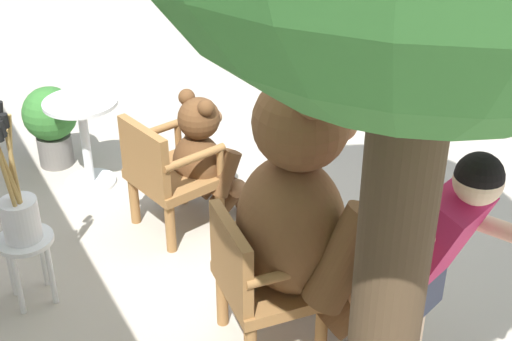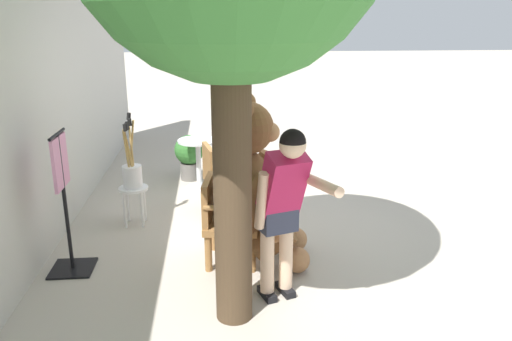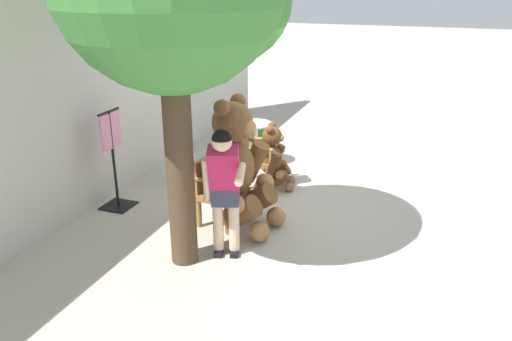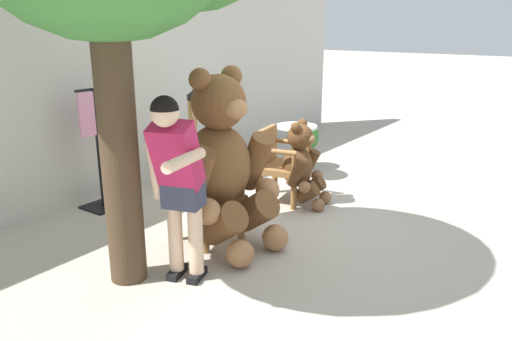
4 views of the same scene
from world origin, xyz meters
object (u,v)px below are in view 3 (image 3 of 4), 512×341
at_px(person_visitor, 224,183).
at_px(white_stool, 184,161).
at_px(wooden_chair_left, 218,189).
at_px(potted_plant, 257,133).
at_px(round_side_table, 256,139).
at_px(teddy_bear_small, 274,157).
at_px(brush_bucket, 182,143).
at_px(clothing_display_stand, 113,158).
at_px(wooden_chair_right, 255,156).
at_px(teddy_bear_large, 237,166).

distance_m(person_visitor, white_stool, 2.41).
bearing_deg(wooden_chair_left, potted_plant, 9.81).
relative_size(round_side_table, potted_plant, 1.06).
distance_m(teddy_bear_small, round_side_table, 1.05).
bearing_deg(white_stool, potted_plant, -19.48).
bearing_deg(teddy_bear_small, round_side_table, 35.22).
relative_size(person_visitor, brush_bucket, 1.78).
bearing_deg(person_visitor, clothing_display_stand, 69.61).
bearing_deg(brush_bucket, potted_plant, -19.49).
distance_m(wooden_chair_left, wooden_chair_right, 1.32).
xyz_separation_m(white_stool, clothing_display_stand, (-1.08, 0.46, 0.36)).
bearing_deg(wooden_chair_right, white_stool, 106.58).
bearing_deg(brush_bucket, clothing_display_stand, 157.14).
distance_m(wooden_chair_right, white_stool, 1.09).
xyz_separation_m(person_visitor, brush_bucket, (1.80, 1.49, -0.26)).
xyz_separation_m(wooden_chair_right, white_stool, (-0.31, 1.04, -0.11)).
bearing_deg(wooden_chair_left, brush_bucket, 45.88).
bearing_deg(brush_bucket, teddy_bear_large, -128.12).
distance_m(teddy_bear_small, white_stool, 1.38).
bearing_deg(teddy_bear_large, brush_bucket, 51.88).
height_order(teddy_bear_small, round_side_table, teddy_bear_small).
xyz_separation_m(teddy_bear_small, potted_plant, (1.31, 0.75, -0.09)).
height_order(teddy_bear_large, clothing_display_stand, teddy_bear_large).
bearing_deg(wooden_chair_right, clothing_display_stand, 132.87).
bearing_deg(teddy_bear_small, wooden_chair_right, 94.44).
bearing_deg(teddy_bear_small, teddy_bear_large, 179.03).
distance_m(teddy_bear_large, brush_bucket, 1.68).
bearing_deg(person_visitor, potted_plant, 14.76).
height_order(white_stool, potted_plant, potted_plant).
distance_m(wooden_chair_left, white_stool, 1.46).
height_order(teddy_bear_large, brush_bucket, teddy_bear_large).
height_order(round_side_table, clothing_display_stand, clothing_display_stand).
bearing_deg(white_stool, clothing_display_stand, 157.13).
xyz_separation_m(white_stool, brush_bucket, (-0.00, 0.00, 0.30)).
height_order(wooden_chair_right, round_side_table, wooden_chair_right).
height_order(white_stool, round_side_table, round_side_table).
bearing_deg(wooden_chair_left, teddy_bear_large, -94.08).
bearing_deg(potted_plant, round_side_table, -162.19).
xyz_separation_m(wooden_chair_left, teddy_bear_large, (-0.02, -0.27, 0.36)).
distance_m(wooden_chair_right, round_side_table, 0.94).
height_order(wooden_chair_left, clothing_display_stand, clothing_display_stand).
bearing_deg(round_side_table, teddy_bear_large, -165.28).
bearing_deg(white_stool, teddy_bear_large, -128.19).
bearing_deg(teddy_bear_large, potted_plant, 15.25).
relative_size(white_stool, brush_bucket, 0.53).
bearing_deg(white_stool, wooden_chair_right, -73.42).
xyz_separation_m(wooden_chair_right, teddy_bear_small, (0.02, -0.29, 0.02)).
bearing_deg(clothing_display_stand, white_stool, -22.87).
bearing_deg(clothing_display_stand, potted_plant, -20.84).
distance_m(wooden_chair_right, person_visitor, 2.21).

